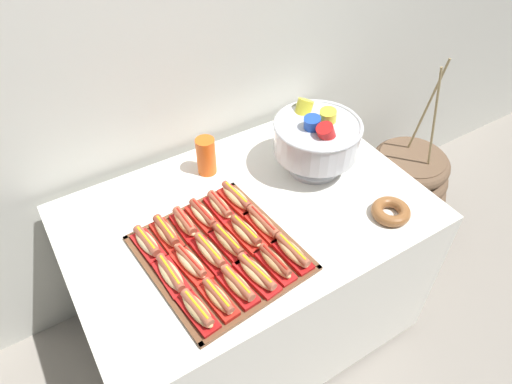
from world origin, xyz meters
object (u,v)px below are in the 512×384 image
object	(u,v)px
buffet_table	(249,272)
hot_dog_2	(238,285)
hot_dog_8	(210,252)
hot_dog_12	(147,243)
hot_dog_7	(191,263)
hot_dog_13	(167,233)
hot_dog_1	(218,298)
punch_bowl	(317,137)
hot_dog_9	(228,242)
hot_dog_6	(171,275)
floor_vase	(403,190)
hot_dog_15	(203,215)
hot_dog_16	(220,206)
hot_dog_5	(292,252)
hot_dog_11	(263,224)
hot_dog_10	(246,233)
cup_stack	(206,156)
hot_dog_0	(198,310)
hot_dog_14	(185,223)
donut	(391,211)
hot_dog_17	(236,198)
hot_dog_4	(275,263)
serving_tray	(220,253)

from	to	relation	value
buffet_table	hot_dog_2	xyz separation A→B (m)	(-0.21, -0.29, 0.42)
hot_dog_8	hot_dog_12	world-z (taller)	hot_dog_8
hot_dog_7	hot_dog_13	size ratio (longest dim) A/B	1.04
hot_dog_1	punch_bowl	distance (m)	0.76
hot_dog_7	hot_dog_9	size ratio (longest dim) A/B	0.96
hot_dog_6	hot_dog_12	world-z (taller)	hot_dog_12
hot_dog_12	hot_dog_13	xyz separation A→B (m)	(0.07, 0.01, 0.00)
hot_dog_2	hot_dog_12	size ratio (longest dim) A/B	1.04
floor_vase	hot_dog_7	world-z (taller)	floor_vase
hot_dog_15	hot_dog_16	xyz separation A→B (m)	(0.07, 0.01, 0.00)
hot_dog_13	hot_dog_5	bearing A→B (deg)	-42.63
floor_vase	hot_dog_11	size ratio (longest dim) A/B	5.69
hot_dog_6	hot_dog_10	world-z (taller)	hot_dog_10
floor_vase	hot_dog_16	size ratio (longest dim) A/B	6.50
cup_stack	hot_dog_15	bearing A→B (deg)	-120.33
hot_dog_15	hot_dog_16	bearing A→B (deg)	5.10
hot_dog_0	hot_dog_16	distance (m)	0.45
buffet_table	hot_dog_8	size ratio (longest dim) A/B	7.43
hot_dog_14	hot_dog_16	distance (m)	0.15
buffet_table	hot_dog_1	distance (m)	0.58
hot_dog_14	cup_stack	xyz separation A→B (m)	(0.22, 0.25, 0.04)
hot_dog_0	donut	size ratio (longest dim) A/B	1.17
hot_dog_10	hot_dog_17	bearing A→B (deg)	70.65
hot_dog_14	hot_dog_0	bearing A→B (deg)	-109.35
hot_dog_5	punch_bowl	size ratio (longest dim) A/B	0.50
hot_dog_5	hot_dog_6	distance (m)	0.41
hot_dog_1	hot_dog_15	xyz separation A→B (m)	(0.12, 0.34, 0.00)
hot_dog_15	cup_stack	distance (m)	0.29
hot_dog_5	hot_dog_8	xyz separation A→B (m)	(-0.24, 0.14, 0.00)
hot_dog_8	hot_dog_15	size ratio (longest dim) A/B	1.08
floor_vase	hot_dog_13	world-z (taller)	floor_vase
hot_dog_7	hot_dog_13	bearing A→B (deg)	95.10
hot_dog_9	hot_dog_17	size ratio (longest dim) A/B	1.03
hot_dog_2	hot_dog_8	size ratio (longest dim) A/B	0.91
hot_dog_4	hot_dog_5	xyz separation A→B (m)	(0.07, 0.01, -0.00)
hot_dog_2	hot_dog_17	xyz separation A→B (m)	(0.19, 0.35, -0.00)
hot_dog_6	hot_dog_17	size ratio (longest dim) A/B	0.94
hot_dog_1	hot_dog_8	xyz separation A→B (m)	(0.06, 0.17, 0.00)
serving_tray	hot_dog_7	bearing A→B (deg)	-174.90
hot_dog_0	hot_dog_6	xyz separation A→B (m)	(-0.01, 0.16, -0.00)
hot_dog_6	donut	size ratio (longest dim) A/B	1.16
hot_dog_6	hot_dog_11	size ratio (longest dim) A/B	0.93
hot_dog_8	hot_dog_10	size ratio (longest dim) A/B	1.02
hot_dog_5	hot_dog_10	size ratio (longest dim) A/B	0.99
hot_dog_4	hot_dog_17	distance (m)	0.34
donut	hot_dog_7	bearing A→B (deg)	167.58
hot_dog_7	hot_dog_11	distance (m)	0.30
hot_dog_17	cup_stack	xyz separation A→B (m)	(-0.01, 0.23, 0.05)
hot_dog_6	hot_dog_9	xyz separation A→B (m)	(0.22, 0.02, 0.00)
hot_dog_5	hot_dog_14	distance (m)	0.40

